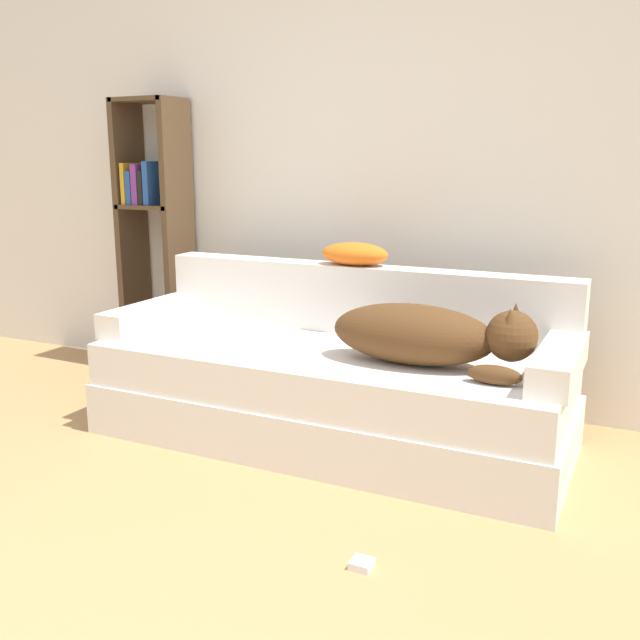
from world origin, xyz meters
The scene contains 10 objects.
wall_back centered at (0.00, 2.52, 1.35)m, with size 7.50×0.06×2.70m.
couch centered at (0.01, 1.79, 0.21)m, with size 2.07×0.83×0.42m.
couch_backrest centered at (0.01, 2.13, 0.58)m, with size 2.03×0.15×0.32m.
couch_arm_left centered at (-0.95, 1.78, 0.48)m, with size 0.15×0.64×0.12m.
couch_arm_right centered at (0.97, 1.78, 0.48)m, with size 0.15×0.64×0.12m.
dog centered at (0.46, 1.73, 0.55)m, with size 0.83×0.32×0.27m.
laptop centered at (-0.16, 1.74, 0.43)m, with size 0.33×0.27×0.02m.
throw_pillow centered at (-0.02, 2.13, 0.80)m, with size 0.33×0.19×0.11m.
bookshelf centered at (-1.37, 2.34, 0.89)m, with size 0.37×0.26×1.56m.
power_adapter centered at (0.53, 0.89, 0.01)m, with size 0.07×0.07×0.03m.
Camera 1 is at (1.28, -0.94, 1.24)m, focal length 40.00 mm.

